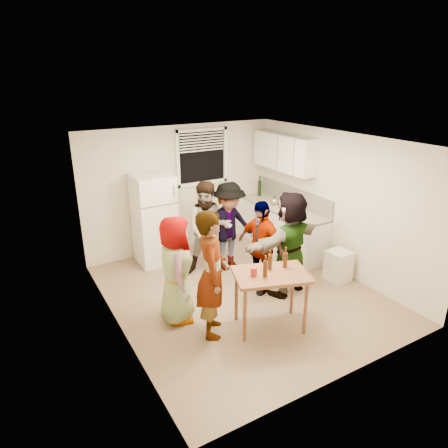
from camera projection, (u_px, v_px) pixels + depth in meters
room at (241, 293)px, 6.59m from camera, size 4.00×4.50×2.50m
window at (202, 157)px, 7.94m from camera, size 1.12×0.10×1.06m
refrigerator at (154, 219)px, 7.46m from camera, size 0.70×0.70×1.70m
counter_lower at (281, 228)px, 8.17m from camera, size 0.60×2.20×0.86m
countertop at (282, 208)px, 8.01m from camera, size 0.64×2.22×0.04m
backsplash at (294, 196)px, 8.08m from camera, size 0.03×2.20×0.36m
upper_cabinets at (284, 152)px, 7.86m from camera, size 0.34×1.60×0.70m
kettle at (274, 204)px, 8.15m from camera, size 0.28×0.26×0.18m
paper_towel at (289, 210)px, 7.80m from camera, size 0.11×0.11×0.25m
wine_bottle at (259, 196)px, 8.74m from camera, size 0.08×0.08×0.33m
beer_bottle_counter at (299, 217)px, 7.45m from camera, size 0.06×0.06×0.21m
blue_cup at (294, 216)px, 7.48m from camera, size 0.09×0.09×0.11m
picture_frame at (285, 199)px, 8.24m from camera, size 0.02×0.20×0.16m
trash_bin at (338, 267)px, 6.94m from camera, size 0.38×0.38×0.54m
serving_table at (269, 326)px, 5.73m from camera, size 1.17×0.96×0.85m
beer_bottle_table at (270, 269)px, 5.55m from camera, size 0.06×0.06×0.23m
red_cup at (254, 276)px, 5.37m from camera, size 0.09×0.09×0.12m
guest_grey at (178, 318)px, 5.92m from camera, size 1.76×1.22×0.51m
guest_stripe at (212, 331)px, 5.62m from camera, size 1.90×1.39×0.43m
guest_back_left at (209, 272)px, 7.29m from camera, size 1.47×1.89×0.64m
guest_back_right at (229, 267)px, 7.47m from camera, size 1.09×1.66×0.61m
guest_black at (259, 289)px, 6.72m from camera, size 1.75×1.30×0.38m
guest_orange at (286, 291)px, 6.65m from camera, size 1.92×2.02×0.51m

